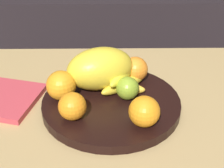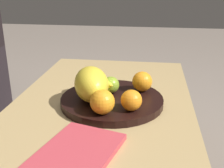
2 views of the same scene
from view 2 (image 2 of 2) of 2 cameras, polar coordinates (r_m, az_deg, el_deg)
name	(u,v)px [view 2 (image 2 of 2)]	position (r m, az deg, el deg)	size (l,w,h in m)	color
coffee_table	(102,113)	(1.06, -2.05, -5.80)	(1.11, 0.65, 0.39)	tan
fruit_bowl	(112,100)	(1.03, 0.00, -3.24)	(0.37, 0.37, 0.03)	black
melon_large_front	(91,84)	(0.99, -4.13, 0.00)	(0.19, 0.12, 0.12)	yellow
orange_front	(131,100)	(0.92, 3.88, -3.26)	(0.07, 0.07, 0.07)	orange
orange_left	(102,102)	(0.89, -1.95, -3.60)	(0.08, 0.08, 0.08)	orange
orange_right	(88,80)	(1.09, -4.80, 0.82)	(0.07, 0.07, 0.07)	orange
orange_back	(142,81)	(1.07, 6.04, 0.50)	(0.08, 0.08, 0.08)	orange
apple_front	(111,85)	(1.05, -0.22, -0.17)	(0.06, 0.06, 0.06)	olive
banana_bunch	(99,87)	(1.05, -2.62, -0.57)	(0.16, 0.15, 0.06)	yellow
magazine	(77,153)	(0.76, -7.07, -13.47)	(0.25, 0.18, 0.02)	#BF3B46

